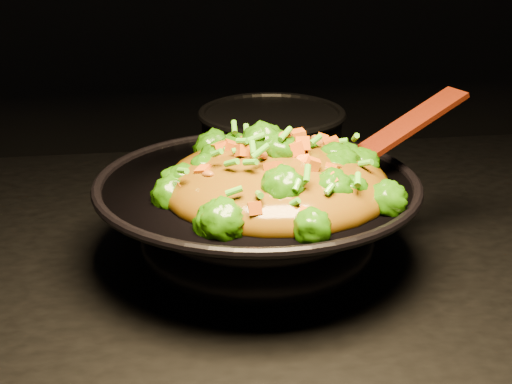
{
  "coord_description": "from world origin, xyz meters",
  "views": [
    {
      "loc": [
        -0.1,
        -0.87,
        1.34
      ],
      "look_at": [
        0.03,
        0.0,
        0.99
      ],
      "focal_mm": 55.0,
      "sensor_mm": 36.0,
      "label": 1
    }
  ],
  "objects": [
    {
      "name": "spatula",
      "position": [
        0.18,
        0.01,
        1.05
      ],
      "size": [
        0.23,
        0.12,
        0.1
      ],
      "primitive_type": "cube",
      "rotation": [
        0.0,
        -0.38,
        0.37
      ],
      "color": "#390F06",
      "rests_on": "wok"
    },
    {
      "name": "back_pot",
      "position": [
        0.09,
        0.25,
        0.96
      ],
      "size": [
        0.26,
        0.26,
        0.12
      ],
      "primitive_type": "cylinder",
      "rotation": [
        0.0,
        0.0,
        -0.27
      ],
      "color": "black",
      "rests_on": "stovetop"
    },
    {
      "name": "wok",
      "position": [
        0.03,
        -0.01,
        0.95
      ],
      "size": [
        0.43,
        0.43,
        0.11
      ],
      "primitive_type": null,
      "rotation": [
        0.0,
        0.0,
        -0.14
      ],
      "color": "black",
      "rests_on": "stovetop"
    },
    {
      "name": "stir_fry",
      "position": [
        0.04,
        -0.03,
        1.05
      ],
      "size": [
        0.3,
        0.3,
        0.09
      ],
      "primitive_type": null,
      "rotation": [
        0.0,
        0.0,
        0.12
      ],
      "color": "#215A06",
      "rests_on": "wok"
    }
  ]
}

